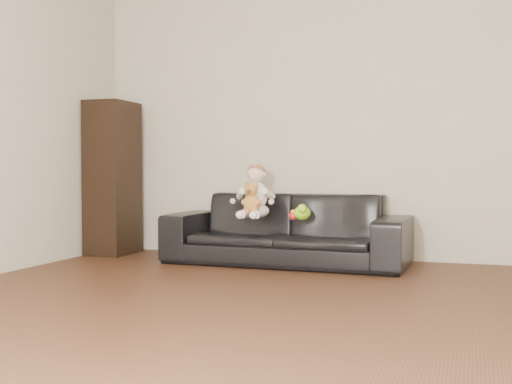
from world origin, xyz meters
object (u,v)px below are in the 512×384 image
(baby, at_px, (256,194))
(teddy_bear, at_px, (251,199))
(cabinet, at_px, (113,178))
(toy_blue_disc, at_px, (295,219))
(toy_green, at_px, (302,213))
(sofa, at_px, (286,229))
(toy_rattle, at_px, (293,216))

(baby, bearing_deg, teddy_bear, -96.09)
(cabinet, relative_size, toy_blue_disc, 15.32)
(cabinet, bearing_deg, toy_green, -9.07)
(toy_green, distance_m, toy_blue_disc, 0.11)
(sofa, xyz_separation_m, toy_rattle, (0.12, -0.20, 0.13))
(baby, height_order, toy_green, baby)
(baby, xyz_separation_m, toy_green, (0.42, -0.07, -0.14))
(cabinet, xyz_separation_m, toy_rattle, (1.85, -0.30, -0.29))
(cabinet, bearing_deg, teddy_bear, -13.79)
(sofa, bearing_deg, cabinet, 178.51)
(baby, height_order, teddy_bear, baby)
(cabinet, relative_size, teddy_bear, 5.71)
(baby, xyz_separation_m, toy_blue_disc, (0.35, -0.01, -0.19))
(toy_green, bearing_deg, toy_rattle, -164.58)
(baby, height_order, toy_rattle, baby)
(toy_rattle, xyz_separation_m, toy_blue_disc, (-0.01, 0.08, -0.03))
(toy_rattle, distance_m, toy_blue_disc, 0.08)
(sofa, relative_size, toy_green, 12.32)
(cabinet, height_order, toy_rattle, cabinet)
(toy_green, bearing_deg, teddy_bear, -170.62)
(teddy_bear, distance_m, toy_rattle, 0.37)
(teddy_bear, xyz_separation_m, toy_rattle, (0.34, 0.05, -0.14))
(teddy_bear, height_order, toy_blue_disc, teddy_bear)
(sofa, distance_m, baby, 0.39)
(cabinet, distance_m, toy_blue_disc, 1.88)
(toy_green, bearing_deg, baby, 170.44)
(cabinet, distance_m, teddy_bear, 1.55)
(cabinet, xyz_separation_m, teddy_bear, (1.51, -0.35, -0.16))
(toy_green, relative_size, toy_rattle, 2.26)
(sofa, distance_m, toy_green, 0.30)
(baby, bearing_deg, toy_green, -19.76)
(baby, xyz_separation_m, teddy_bear, (0.01, -0.14, -0.03))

